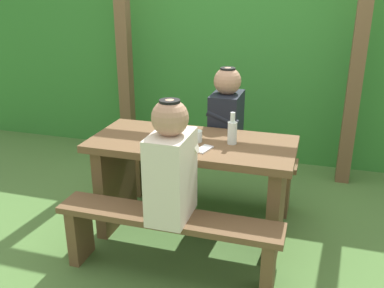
{
  "coord_description": "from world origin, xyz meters",
  "views": [
    {
      "loc": [
        0.79,
        -2.61,
        1.74
      ],
      "look_at": [
        0.0,
        0.0,
        0.71
      ],
      "focal_mm": 39.8,
      "sensor_mm": 36.0,
      "label": 1
    }
  ],
  "objects": [
    {
      "name": "ground_plane",
      "position": [
        0.0,
        0.0,
        0.0
      ],
      "size": [
        12.0,
        12.0,
        0.0
      ],
      "primitive_type": "plane",
      "color": "#4E7738"
    },
    {
      "name": "hedge_backdrop",
      "position": [
        0.0,
        2.03,
        0.84
      ],
      "size": [
        6.4,
        0.93,
        1.68
      ],
      "primitive_type": "cube",
      "color": "#348131",
      "rests_on": "ground_plane"
    },
    {
      "name": "pergola_post_left",
      "position": [
        -1.09,
        1.27,
        1.1
      ],
      "size": [
        0.12,
        0.12,
        2.21
      ],
      "primitive_type": "cube",
      "color": "brown",
      "rests_on": "ground_plane"
    },
    {
      "name": "pergola_post_right",
      "position": [
        1.09,
        1.27,
        1.1
      ],
      "size": [
        0.12,
        0.12,
        2.21
      ],
      "primitive_type": "cube",
      "color": "brown",
      "rests_on": "ground_plane"
    },
    {
      "name": "picnic_table",
      "position": [
        0.0,
        0.0,
        0.5
      ],
      "size": [
        1.4,
        0.64,
        0.73
      ],
      "color": "brown",
      "rests_on": "ground_plane"
    },
    {
      "name": "bench_near",
      "position": [
        0.0,
        -0.51,
        0.31
      ],
      "size": [
        1.4,
        0.24,
        0.43
      ],
      "color": "brown",
      "rests_on": "ground_plane"
    },
    {
      "name": "bench_far",
      "position": [
        0.0,
        0.51,
        0.31
      ],
      "size": [
        1.4,
        0.24,
        0.43
      ],
      "color": "brown",
      "rests_on": "ground_plane"
    },
    {
      "name": "person_white_shirt",
      "position": [
        0.03,
        -0.5,
        0.76
      ],
      "size": [
        0.25,
        0.35,
        0.72
      ],
      "color": "silver",
      "rests_on": "bench_near"
    },
    {
      "name": "person_black_coat",
      "position": [
        0.13,
        0.5,
        0.76
      ],
      "size": [
        0.25,
        0.35,
        0.72
      ],
      "color": "black",
      "rests_on": "bench_far"
    },
    {
      "name": "drinking_glass",
      "position": [
        0.04,
        -0.01,
        0.77
      ],
      "size": [
        0.08,
        0.08,
        0.08
      ],
      "primitive_type": "cylinder",
      "color": "silver",
      "rests_on": "picnic_table"
    },
    {
      "name": "bottle_left",
      "position": [
        0.27,
        0.02,
        0.82
      ],
      "size": [
        0.06,
        0.06,
        0.22
      ],
      "color": "silver",
      "rests_on": "picnic_table"
    },
    {
      "name": "cell_phone",
      "position": [
        0.12,
        -0.14,
        0.74
      ],
      "size": [
        0.11,
        0.15,
        0.01
      ],
      "primitive_type": "cube",
      "rotation": [
        0.0,
        0.0,
        -0.27
      ],
      "color": "silver",
      "rests_on": "picnic_table"
    }
  ]
}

